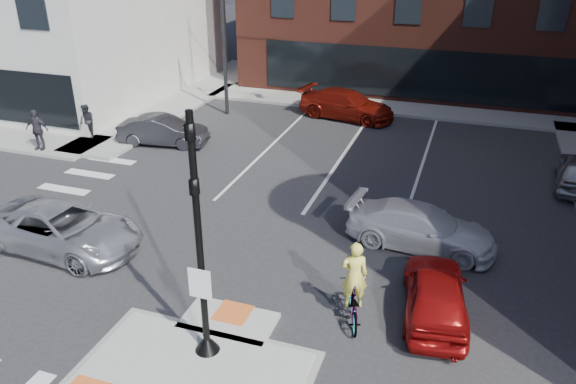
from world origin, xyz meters
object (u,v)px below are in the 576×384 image
at_px(bg_car_red, 347,105).
at_px(silver_suv, 62,229).
at_px(white_pickup, 421,227).
at_px(pedestrian_a, 87,121).
at_px(pedestrian_b, 37,130).
at_px(red_sedan, 436,293).
at_px(bg_car_dark, 163,131).
at_px(cyclist, 353,295).

bearing_deg(bg_car_red, silver_suv, 172.73).
height_order(white_pickup, pedestrian_a, pedestrian_a).
relative_size(white_pickup, pedestrian_b, 2.55).
bearing_deg(red_sedan, silver_suv, -5.94).
relative_size(red_sedan, bg_car_dark, 0.96).
relative_size(silver_suv, cyclist, 2.26).
distance_m(red_sedan, bg_car_dark, 16.09).
bearing_deg(bg_car_red, bg_car_dark, 144.08).
height_order(red_sedan, pedestrian_b, pedestrian_b).
bearing_deg(silver_suv, red_sedan, -84.92).
height_order(red_sedan, bg_car_dark, bg_car_dark).
bearing_deg(cyclist, bg_car_red, -93.57).
bearing_deg(pedestrian_a, pedestrian_b, -102.05).
distance_m(white_pickup, pedestrian_b, 17.59).
height_order(red_sedan, white_pickup, white_pickup).
bearing_deg(pedestrian_b, cyclist, -32.00).
height_order(red_sedan, cyclist, cyclist).
bearing_deg(bg_car_dark, pedestrian_b, 110.84).
bearing_deg(pedestrian_b, silver_suv, -53.01).
height_order(bg_car_red, pedestrian_b, pedestrian_b).
bearing_deg(red_sedan, white_pickup, -85.01).
distance_m(silver_suv, bg_car_dark, 9.55).
xyz_separation_m(cyclist, pedestrian_b, (-16.15, 7.20, 0.29)).
xyz_separation_m(white_pickup, pedestrian_a, (-16.21, 4.82, 0.28)).
distance_m(red_sedan, pedestrian_b, 19.22).
height_order(silver_suv, white_pickup, silver_suv).
bearing_deg(cyclist, white_pickup, -123.04).
xyz_separation_m(silver_suv, pedestrian_b, (-6.66, 6.67, 0.34)).
relative_size(cyclist, pedestrian_a, 1.43).
xyz_separation_m(white_pickup, pedestrian_b, (-17.36, 2.82, 0.39)).
xyz_separation_m(red_sedan, pedestrian_b, (-18.15, 6.30, 0.40)).
xyz_separation_m(red_sedan, cyclist, (-2.00, -0.90, 0.11)).
xyz_separation_m(bg_car_dark, pedestrian_b, (-4.82, -2.70, 0.40)).
bearing_deg(bg_car_red, red_sedan, -147.48).
relative_size(white_pickup, pedestrian_a, 2.90).
bearing_deg(pedestrian_a, white_pickup, 1.30).
bearing_deg(cyclist, pedestrian_b, -41.63).
distance_m(red_sedan, white_pickup, 3.57).
height_order(bg_car_dark, bg_car_red, bg_car_red).
relative_size(bg_car_dark, pedestrian_b, 2.23).
relative_size(silver_suv, bg_car_red, 1.02).
bearing_deg(white_pickup, pedestrian_a, 79.41).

